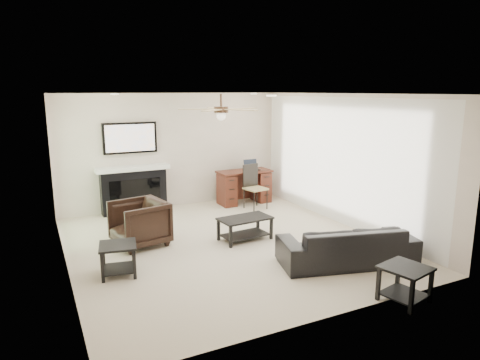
{
  "coord_description": "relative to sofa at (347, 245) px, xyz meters",
  "views": [
    {
      "loc": [
        -2.83,
        -6.31,
        2.55
      ],
      "look_at": [
        0.31,
        0.03,
        1.07
      ],
      "focal_mm": 32.0,
      "sensor_mm": 36.0,
      "label": 1
    }
  ],
  "objects": [
    {
      "name": "room_shell",
      "position": [
        -1.1,
        1.67,
        1.39
      ],
      "size": [
        5.5,
        5.54,
        2.52
      ],
      "color": "beige",
      "rests_on": "ground"
    },
    {
      "name": "sofa",
      "position": [
        0.0,
        0.0,
        0.0
      ],
      "size": [
        2.15,
        1.28,
        0.59
      ],
      "primitive_type": "imported",
      "rotation": [
        0.0,
        0.0,
        2.88
      ],
      "color": "black",
      "rests_on": "ground"
    },
    {
      "name": "armchair",
      "position": [
        -2.6,
        2.15,
        0.09
      ],
      "size": [
        0.98,
        0.96,
        0.76
      ],
      "primitive_type": "imported",
      "rotation": [
        0.0,
        0.0,
        -1.38
      ],
      "color": "black",
      "rests_on": "ground"
    },
    {
      "name": "coffee_table",
      "position": [
        -0.9,
        1.6,
        -0.09
      ],
      "size": [
        0.94,
        0.58,
        0.4
      ],
      "primitive_type": "cube",
      "rotation": [
        0.0,
        0.0,
        0.09
      ],
      "color": "black",
      "rests_on": "ground"
    },
    {
      "name": "end_table_near",
      "position": [
        -0.15,
        -1.25,
        -0.07
      ],
      "size": [
        0.62,
        0.62,
        0.45
      ],
      "primitive_type": "cube",
      "rotation": [
        0.0,
        0.0,
        0.22
      ],
      "color": "black",
      "rests_on": "ground"
    },
    {
      "name": "end_table_left",
      "position": [
        -3.15,
        1.1,
        -0.07
      ],
      "size": [
        0.58,
        0.58,
        0.45
      ],
      "primitive_type": "cube",
      "rotation": [
        0.0,
        0.0,
        -0.18
      ],
      "color": "black",
      "rests_on": "ground"
    },
    {
      "name": "fireplace_unit",
      "position": [
        -2.23,
        4.18,
        0.66
      ],
      "size": [
        1.52,
        0.34,
        1.91
      ],
      "primitive_type": "cube",
      "color": "black",
      "rests_on": "ground"
    },
    {
      "name": "desk",
      "position": [
        0.21,
        3.83,
        0.09
      ],
      "size": [
        1.22,
        0.56,
        0.76
      ],
      "primitive_type": "cube",
      "color": "#421D10",
      "rests_on": "ground"
    },
    {
      "name": "desk_chair",
      "position": [
        0.21,
        3.28,
        0.19
      ],
      "size": [
        0.49,
        0.5,
        0.97
      ],
      "primitive_type": "cube",
      "rotation": [
        0.0,
        0.0,
        0.17
      ],
      "color": "black",
      "rests_on": "ground"
    },
    {
      "name": "laptop",
      "position": [
        0.41,
        3.81,
        0.58
      ],
      "size": [
        0.33,
        0.24,
        0.23
      ],
      "primitive_type": "cube",
      "color": "black",
      "rests_on": "desk"
    }
  ]
}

